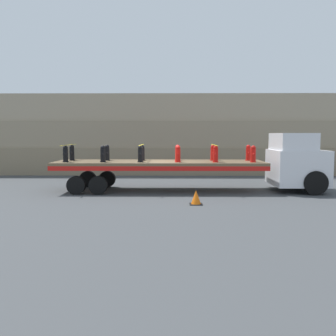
{
  "coord_description": "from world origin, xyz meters",
  "views": [
    {
      "loc": [
        0.57,
        -17.36,
        2.64
      ],
      "look_at": [
        0.39,
        0.0,
        1.07
      ],
      "focal_mm": 40.0,
      "sensor_mm": 36.0,
      "label": 1
    }
  ],
  "objects_px": {
    "fire_hydrant_red_near_5": "(253,154)",
    "fire_hydrant_red_near_3": "(178,154)",
    "fire_hydrant_black_far_2": "(142,153)",
    "fire_hydrant_red_far_4": "(213,153)",
    "fire_hydrant_red_far_5": "(248,153)",
    "fire_hydrant_red_far_3": "(178,153)",
    "traffic_cone": "(196,197)",
    "truck_cab": "(298,162)",
    "flatbed_trailer": "(147,167)",
    "fire_hydrant_black_far_1": "(107,153)",
    "fire_hydrant_black_near_1": "(103,154)",
    "fire_hydrant_red_near_4": "(216,154)",
    "fire_hydrant_black_near_0": "(66,154)",
    "fire_hydrant_black_far_0": "(72,153)",
    "fire_hydrant_black_near_2": "(140,154)"
  },
  "relations": [
    {
      "from": "fire_hydrant_red_near_5",
      "to": "fire_hydrant_red_near_3",
      "type": "bearing_deg",
      "value": 180.0
    },
    {
      "from": "fire_hydrant_black_far_2",
      "to": "fire_hydrant_red_far_4",
      "type": "distance_m",
      "value": 3.39
    },
    {
      "from": "fire_hydrant_red_near_3",
      "to": "fire_hydrant_red_far_5",
      "type": "height_order",
      "value": "same"
    },
    {
      "from": "fire_hydrant_red_near_3",
      "to": "fire_hydrant_red_far_3",
      "type": "relative_size",
      "value": 1.0
    },
    {
      "from": "fire_hydrant_red_far_5",
      "to": "traffic_cone",
      "type": "distance_m",
      "value": 5.07
    },
    {
      "from": "truck_cab",
      "to": "flatbed_trailer",
      "type": "relative_size",
      "value": 0.28
    },
    {
      "from": "fire_hydrant_black_far_1",
      "to": "fire_hydrant_red_far_3",
      "type": "bearing_deg",
      "value": 0.0
    },
    {
      "from": "fire_hydrant_black_near_1",
      "to": "fire_hydrant_red_far_5",
      "type": "xyz_separation_m",
      "value": [
        6.77,
        1.09,
        0.0
      ]
    },
    {
      "from": "fire_hydrant_black_far_2",
      "to": "fire_hydrant_red_near_4",
      "type": "height_order",
      "value": "same"
    },
    {
      "from": "flatbed_trailer",
      "to": "fire_hydrant_black_near_0",
      "type": "xyz_separation_m",
      "value": [
        -3.64,
        -0.55,
        0.61
      ]
    },
    {
      "from": "fire_hydrant_black_far_1",
      "to": "traffic_cone",
      "type": "bearing_deg",
      "value": -44.77
    },
    {
      "from": "fire_hydrant_black_near_1",
      "to": "fire_hydrant_black_far_0",
      "type": "bearing_deg",
      "value": 147.13
    },
    {
      "from": "fire_hydrant_black_far_1",
      "to": "traffic_cone",
      "type": "distance_m",
      "value": 5.86
    },
    {
      "from": "fire_hydrant_red_near_3",
      "to": "flatbed_trailer",
      "type": "bearing_deg",
      "value": 159.16
    },
    {
      "from": "traffic_cone",
      "to": "fire_hydrant_black_far_1",
      "type": "bearing_deg",
      "value": 135.23
    },
    {
      "from": "flatbed_trailer",
      "to": "fire_hydrant_black_near_0",
      "type": "height_order",
      "value": "fire_hydrant_black_near_0"
    },
    {
      "from": "truck_cab",
      "to": "fire_hydrant_black_far_2",
      "type": "relative_size",
      "value": 3.6
    },
    {
      "from": "fire_hydrant_black_far_2",
      "to": "flatbed_trailer",
      "type": "bearing_deg",
      "value": -64.91
    },
    {
      "from": "fire_hydrant_black_far_2",
      "to": "fire_hydrant_black_near_2",
      "type": "bearing_deg",
      "value": -90.0
    },
    {
      "from": "fire_hydrant_black_near_1",
      "to": "fire_hydrant_red_near_4",
      "type": "distance_m",
      "value": 5.08
    },
    {
      "from": "fire_hydrant_red_far_3",
      "to": "fire_hydrant_black_far_1",
      "type": "bearing_deg",
      "value": 180.0
    },
    {
      "from": "fire_hydrant_red_near_4",
      "to": "fire_hydrant_red_near_5",
      "type": "bearing_deg",
      "value": 0.0
    },
    {
      "from": "fire_hydrant_black_near_1",
      "to": "fire_hydrant_black_near_2",
      "type": "bearing_deg",
      "value": 0.0
    },
    {
      "from": "fire_hydrant_red_far_5",
      "to": "traffic_cone",
      "type": "bearing_deg",
      "value": -124.57
    },
    {
      "from": "flatbed_trailer",
      "to": "fire_hydrant_black_far_1",
      "type": "xyz_separation_m",
      "value": [
        -1.95,
        0.55,
        0.61
      ]
    },
    {
      "from": "truck_cab",
      "to": "fire_hydrant_red_far_3",
      "type": "distance_m",
      "value": 5.64
    },
    {
      "from": "truck_cab",
      "to": "fire_hydrant_red_far_5",
      "type": "bearing_deg",
      "value": 166.11
    },
    {
      "from": "truck_cab",
      "to": "fire_hydrant_black_far_0",
      "type": "relative_size",
      "value": 3.6
    },
    {
      "from": "fire_hydrant_black_far_1",
      "to": "fire_hydrant_black_far_0",
      "type": "bearing_deg",
      "value": 180.0
    },
    {
      "from": "fire_hydrant_red_near_3",
      "to": "fire_hydrant_black_far_2",
      "type": "bearing_deg",
      "value": 147.13
    },
    {
      "from": "traffic_cone",
      "to": "flatbed_trailer",
      "type": "bearing_deg",
      "value": 121.05
    },
    {
      "from": "fire_hydrant_black_near_2",
      "to": "fire_hydrant_red_near_4",
      "type": "xyz_separation_m",
      "value": [
        3.39,
        0.0,
        0.0
      ]
    },
    {
      "from": "fire_hydrant_red_near_3",
      "to": "fire_hydrant_red_far_5",
      "type": "distance_m",
      "value": 3.56
    },
    {
      "from": "fire_hydrant_black_far_2",
      "to": "fire_hydrant_red_near_5",
      "type": "height_order",
      "value": "same"
    },
    {
      "from": "fire_hydrant_red_far_3",
      "to": "fire_hydrant_black_far_2",
      "type": "bearing_deg",
      "value": 180.0
    },
    {
      "from": "fire_hydrant_black_near_2",
      "to": "fire_hydrant_red_near_3",
      "type": "bearing_deg",
      "value": 0.0
    },
    {
      "from": "fire_hydrant_black_near_1",
      "to": "fire_hydrant_black_far_2",
      "type": "relative_size",
      "value": 1.0
    },
    {
      "from": "fire_hydrant_black_near_1",
      "to": "fire_hydrant_red_near_3",
      "type": "relative_size",
      "value": 1.0
    },
    {
      "from": "fire_hydrant_red_far_3",
      "to": "fire_hydrant_black_near_0",
      "type": "bearing_deg",
      "value": -167.85
    },
    {
      "from": "fire_hydrant_black_far_0",
      "to": "truck_cab",
      "type": "bearing_deg",
      "value": -2.93
    },
    {
      "from": "flatbed_trailer",
      "to": "fire_hydrant_black_far_0",
      "type": "height_order",
      "value": "fire_hydrant_black_far_0"
    },
    {
      "from": "fire_hydrant_black_far_2",
      "to": "traffic_cone",
      "type": "height_order",
      "value": "fire_hydrant_black_far_2"
    },
    {
      "from": "fire_hydrant_red_near_4",
      "to": "fire_hydrant_black_far_1",
      "type": "bearing_deg",
      "value": 167.85
    },
    {
      "from": "fire_hydrant_red_far_5",
      "to": "fire_hydrant_red_near_3",
      "type": "bearing_deg",
      "value": -162.1
    },
    {
      "from": "fire_hydrant_black_near_1",
      "to": "fire_hydrant_black_near_2",
      "type": "xyz_separation_m",
      "value": [
        1.69,
        0.0,
        0.0
      ]
    },
    {
      "from": "flatbed_trailer",
      "to": "fire_hydrant_red_far_4",
      "type": "xyz_separation_m",
      "value": [
        3.13,
        0.55,
        0.61
      ]
    },
    {
      "from": "fire_hydrant_red_near_5",
      "to": "traffic_cone",
      "type": "relative_size",
      "value": 1.39
    },
    {
      "from": "fire_hydrant_red_far_3",
      "to": "fire_hydrant_red_far_4",
      "type": "height_order",
      "value": "same"
    },
    {
      "from": "fire_hydrant_red_near_3",
      "to": "fire_hydrant_red_near_4",
      "type": "xyz_separation_m",
      "value": [
        1.69,
        0.0,
        0.0
      ]
    },
    {
      "from": "truck_cab",
      "to": "fire_hydrant_red_far_4",
      "type": "distance_m",
      "value": 3.96
    }
  ]
}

